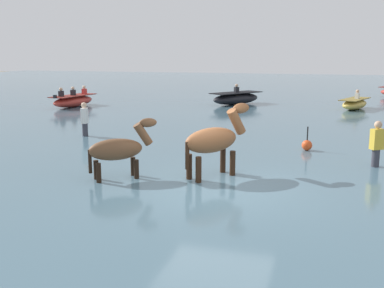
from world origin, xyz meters
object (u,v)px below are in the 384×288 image
at_px(boat_far_offshore, 236,98).
at_px(channel_buoy, 307,145).
at_px(horse_trailing_chestnut, 214,142).
at_px(horse_lead_bay, 119,151).
at_px(person_wading_close, 85,124).
at_px(boat_mid_outer, 355,104).
at_px(boat_mid_channel, 73,101).
at_px(person_onlooker_left, 376,150).

xyz_separation_m(boat_far_offshore, channel_buoy, (4.47, -11.73, -0.18)).
distance_m(horse_trailing_chestnut, boat_far_offshore, 15.65).
distance_m(horse_lead_bay, person_wading_close, 6.00).
height_order(boat_far_offshore, boat_mid_outer, boat_far_offshore).
bearing_deg(boat_far_offshore, horse_trailing_chestnut, -81.04).
xyz_separation_m(boat_far_offshore, boat_mid_channel, (-8.40, -3.61, -0.02)).
bearing_deg(person_wading_close, channel_buoy, -2.03).
bearing_deg(horse_lead_bay, person_wading_close, 126.86).
xyz_separation_m(boat_far_offshore, boat_mid_outer, (6.42, -0.46, -0.07)).
height_order(horse_lead_bay, boat_far_offshore, horse_lead_bay).
height_order(boat_mid_outer, person_wading_close, person_wading_close).
relative_size(horse_trailing_chestnut, person_onlooker_left, 1.32).
height_order(person_onlooker_left, person_wading_close, same).
distance_m(boat_far_offshore, boat_mid_channel, 9.14).
relative_size(person_onlooker_left, channel_buoy, 2.21).
height_order(boat_mid_outer, person_onlooker_left, person_onlooker_left).
distance_m(boat_mid_channel, boat_mid_outer, 15.15).
bearing_deg(horse_lead_bay, boat_mid_channel, 124.57).
height_order(horse_lead_bay, boat_mid_outer, horse_lead_bay).
height_order(boat_far_offshore, boat_mid_channel, boat_far_offshore).
xyz_separation_m(boat_far_offshore, person_onlooker_left, (6.29, -13.31, 0.10)).
xyz_separation_m(boat_mid_channel, person_wading_close, (5.12, -7.85, 0.13)).
xyz_separation_m(boat_far_offshore, person_wading_close, (-3.28, -11.45, 0.10)).
bearing_deg(boat_mid_channel, channel_buoy, -32.26).
bearing_deg(horse_trailing_chestnut, horse_lead_bay, -159.22).
bearing_deg(boat_mid_channel, horse_lead_bay, -55.43).
height_order(boat_mid_channel, boat_mid_outer, boat_mid_channel).
bearing_deg(channel_buoy, person_onlooker_left, -40.99).
xyz_separation_m(boat_mid_channel, person_onlooker_left, (14.68, -9.70, 0.13)).
height_order(boat_far_offshore, person_onlooker_left, person_onlooker_left).
xyz_separation_m(horse_trailing_chestnut, boat_mid_channel, (-10.84, 11.84, -0.53)).
distance_m(boat_mid_outer, person_wading_close, 14.67).
bearing_deg(horse_trailing_chestnut, boat_mid_outer, 75.12).
xyz_separation_m(person_onlooker_left, person_wading_close, (-9.57, 1.85, 0.00)).
distance_m(boat_mid_channel, channel_buoy, 15.22).
bearing_deg(person_onlooker_left, boat_mid_channel, 146.55).
height_order(boat_far_offshore, person_wading_close, person_wading_close).
relative_size(horse_trailing_chestnut, boat_mid_outer, 0.77).
height_order(boat_mid_outer, channel_buoy, boat_mid_outer).
bearing_deg(person_wading_close, boat_mid_outer, 48.58).
relative_size(person_onlooker_left, person_wading_close, 1.00).
distance_m(person_wading_close, channel_buoy, 7.76).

